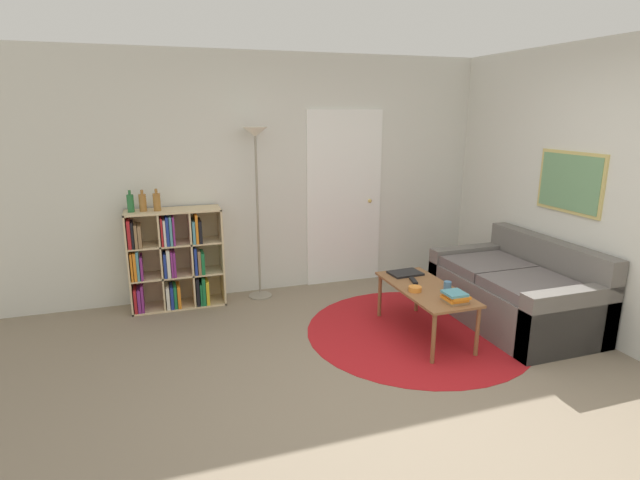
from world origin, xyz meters
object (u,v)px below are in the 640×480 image
at_px(floor_lamp, 256,161).
at_px(coffee_table, 425,292).
at_px(bookshelf, 173,260).
at_px(cup, 448,285).
at_px(laptop, 405,273).
at_px(bottle_left, 130,203).
at_px(bowl, 415,289).
at_px(bottle_right, 157,202).
at_px(couch, 518,294).
at_px(bottle_middle, 143,202).

distance_m(floor_lamp, coffee_table, 2.17).
height_order(bookshelf, cup, bookshelf).
bearing_deg(bookshelf, coffee_table, -34.30).
height_order(laptop, bottle_left, bottle_left).
relative_size(floor_lamp, bowl, 16.01).
bearing_deg(bottle_right, couch, -24.20).
bearing_deg(coffee_table, cup, -32.93).
height_order(coffee_table, cup, cup).
bearing_deg(cup, bottle_middle, 148.31).
distance_m(bookshelf, coffee_table, 2.57).
xyz_separation_m(laptop, bottle_left, (-2.48, 1.05, 0.65)).
bearing_deg(floor_lamp, coffee_table, -49.43).
height_order(floor_lamp, bowl, floor_lamp).
distance_m(bowl, cup, 0.30).
bearing_deg(bookshelf, floor_lamp, -1.06).
bearing_deg(bottle_middle, bowl, -34.19).
bearing_deg(laptop, bottle_middle, 155.81).
bearing_deg(bottle_middle, laptop, -24.19).
height_order(cup, bottle_right, bottle_right).
distance_m(coffee_table, bowl, 0.17).
distance_m(floor_lamp, bottle_middle, 1.20).
xyz_separation_m(bookshelf, bottle_left, (-0.36, -0.00, 0.62)).
xyz_separation_m(bowl, bottle_middle, (-2.23, 1.51, 0.64)).
distance_m(couch, coffee_table, 1.02).
xyz_separation_m(coffee_table, bottle_middle, (-2.37, 1.46, 0.71)).
height_order(bookshelf, bowl, bookshelf).
relative_size(coffee_table, laptop, 3.47).
distance_m(floor_lamp, bottle_left, 1.31).
bearing_deg(bowl, couch, 1.60).
bearing_deg(bookshelf, cup, -34.21).
distance_m(bookshelf, laptop, 2.37).
bearing_deg(laptop, bottle_right, 155.04).
relative_size(laptop, bottle_right, 1.43).
height_order(bookshelf, bottle_left, bottle_left).
relative_size(bowl, bottle_right, 0.52).
bearing_deg(bowl, cup, -8.75).
distance_m(bottle_left, bottle_middle, 0.11).
xyz_separation_m(bookshelf, laptop, (2.12, -1.05, -0.03)).
distance_m(couch, bowl, 1.16).
xyz_separation_m(bowl, cup, (0.30, -0.05, 0.01)).
bearing_deg(laptop, bottle_left, 157.00).
xyz_separation_m(bookshelf, cup, (2.28, -1.55, -0.01)).
xyz_separation_m(floor_lamp, cup, (1.38, -1.53, -1.00)).
relative_size(floor_lamp, couch, 1.18).
distance_m(couch, bottle_left, 3.87).
xyz_separation_m(bottle_middle, bottle_right, (0.13, -0.02, 0.00)).
xyz_separation_m(cup, bottle_left, (-2.64, 1.55, 0.63)).
bearing_deg(couch, laptop, 157.50).
height_order(bowl, cup, cup).
bearing_deg(laptop, cup, -72.50).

